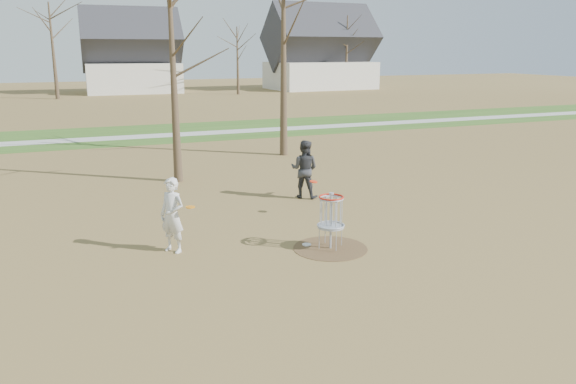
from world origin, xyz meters
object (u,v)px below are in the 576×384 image
at_px(player_standing, 172,215).
at_px(disc_golf_basket, 331,212).
at_px(player_throwing, 304,169).
at_px(disc_grounded, 307,245).

xyz_separation_m(player_standing, disc_golf_basket, (3.54, -1.20, 0.02)).
bearing_deg(player_throwing, disc_grounded, 106.57).
relative_size(player_standing, disc_golf_basket, 1.33).
relative_size(player_standing, player_throwing, 0.95).
relative_size(player_throwing, disc_golf_basket, 1.39).
distance_m(player_standing, disc_grounded, 3.32).
height_order(player_standing, disc_golf_basket, player_standing).
distance_m(player_throwing, disc_golf_basket, 4.86).
bearing_deg(player_throwing, player_standing, 74.69).
bearing_deg(disc_grounded, player_standing, 165.77).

